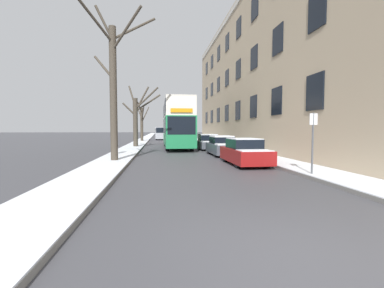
{
  "coord_description": "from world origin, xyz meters",
  "views": [
    {
      "loc": [
        -2.02,
        -3.64,
        1.9
      ],
      "look_at": [
        0.62,
        16.73,
        0.71
      ],
      "focal_mm": 24.0,
      "sensor_mm": 36.0,
      "label": 1
    }
  ],
  "objects": [
    {
      "name": "bare_tree_left_0",
      "position": [
        -4.5,
        11.22,
        4.36
      ],
      "size": [
        3.73,
        3.56,
        8.6
      ],
      "color": "#423A30",
      "rests_on": "ground"
    },
    {
      "name": "parked_car_0",
      "position": [
        2.55,
        9.62,
        0.66
      ],
      "size": [
        1.75,
        4.01,
        1.41
      ],
      "color": "maroon",
      "rests_on": "ground"
    },
    {
      "name": "sidewalk_left",
      "position": [
        -4.65,
        53.0,
        0.08
      ],
      "size": [
        2.06,
        130.0,
        0.16
      ],
      "color": "slate",
      "rests_on": "ground"
    },
    {
      "name": "parked_car_2",
      "position": [
        2.55,
        20.02,
        0.66
      ],
      "size": [
        1.85,
        4.05,
        1.44
      ],
      "color": "#474C56",
      "rests_on": "ground"
    },
    {
      "name": "bare_tree_left_1",
      "position": [
        -4.24,
        23.12,
        3.09
      ],
      "size": [
        3.88,
        2.07,
        6.47
      ],
      "color": "#423A30",
      "rests_on": "ground"
    },
    {
      "name": "sidewalk_right",
      "position": [
        4.65,
        53.0,
        0.08
      ],
      "size": [
        2.06,
        130.0,
        0.16
      ],
      "color": "slate",
      "rests_on": "ground"
    },
    {
      "name": "street_sign_post",
      "position": [
        3.92,
        5.64,
        1.46
      ],
      "size": [
        0.32,
        0.07,
        2.54
      ],
      "color": "#4C4F54",
      "rests_on": "ground"
    },
    {
      "name": "bare_tree_left_2",
      "position": [
        -4.55,
        35.66,
        2.92
      ],
      "size": [
        2.02,
        3.98,
        5.85
      ],
      "color": "#423A30",
      "rests_on": "ground"
    },
    {
      "name": "terrace_facade_right",
      "position": [
        10.18,
        22.83,
        7.38
      ],
      "size": [
        9.1,
        37.8,
        14.75
      ],
      "color": "tan",
      "rests_on": "ground"
    },
    {
      "name": "double_decker_bus",
      "position": [
        -0.22,
        22.13,
        2.63
      ],
      "size": [
        2.54,
        10.83,
        4.67
      ],
      "color": "#1E7A47",
      "rests_on": "ground"
    },
    {
      "name": "oncoming_van",
      "position": [
        -1.61,
        43.34,
        1.24
      ],
      "size": [
        2.0,
        5.31,
        2.28
      ],
      "color": "#9EA3AD",
      "rests_on": "ground"
    },
    {
      "name": "parked_car_1",
      "position": [
        2.55,
        14.59,
        0.66
      ],
      "size": [
        1.69,
        3.99,
        1.43
      ],
      "color": "#474C56",
      "rests_on": "ground"
    },
    {
      "name": "ground_plane",
      "position": [
        0.0,
        0.0,
        0.0
      ],
      "size": [
        320.0,
        320.0,
        0.0
      ],
      "primitive_type": "plane",
      "color": "#424247"
    },
    {
      "name": "pedestrian_left_sidewalk",
      "position": [
        -5.13,
        14.95,
        1.01
      ],
      "size": [
        0.4,
        0.4,
        1.84
      ],
      "rotation": [
        0.0,
        0.0,
        1.65
      ],
      "color": "#4C4742",
      "rests_on": "ground"
    }
  ]
}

